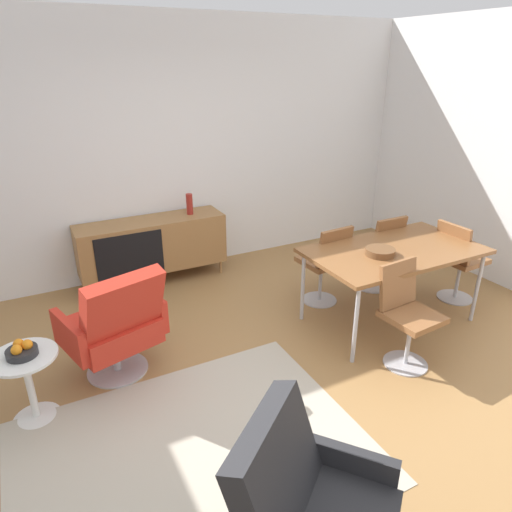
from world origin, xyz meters
TOP-DOWN VIEW (x-y plane):
  - ground_plane at (0.00, 0.00)m, footprint 8.32×8.32m
  - wall_back at (0.00, 2.60)m, footprint 6.80×0.12m
  - sideboard at (-0.24, 2.30)m, footprint 1.60×0.45m
  - vase_cobalt at (0.22, 2.30)m, footprint 0.07×0.07m
  - dining_table at (1.50, 0.41)m, footprint 1.60×0.90m
  - wooden_bowl_on_table at (1.28, 0.36)m, footprint 0.26×0.26m
  - dining_chair_back_right at (1.85, 0.96)m, footprint 0.40×0.43m
  - dining_chair_far_end at (2.39, 0.40)m, footprint 0.44×0.41m
  - dining_chair_front_left at (1.14, -0.15)m, footprint 0.43×0.45m
  - dining_chair_back_left at (1.15, 0.96)m, footprint 0.43×0.45m
  - lounge_chair_red at (-0.97, 0.74)m, footprint 0.83×0.79m
  - side_table_round at (-1.61, 0.53)m, footprint 0.44×0.44m
  - fruit_bowl at (-1.61, 0.53)m, footprint 0.20×0.20m
  - area_rug at (-0.74, -0.28)m, footprint 2.20×1.70m

SIDE VIEW (x-z plane):
  - ground_plane at x=0.00m, z-range 0.00..0.00m
  - area_rug at x=-0.74m, z-range 0.00..0.01m
  - side_table_round at x=-1.61m, z-range 0.06..0.58m
  - sideboard at x=-0.24m, z-range 0.08..0.80m
  - lounge_chair_red at x=-0.97m, z-range -0.01..0.94m
  - dining_chair_back_right at x=1.85m, z-range 0.04..0.90m
  - dining_chair_far_end at x=2.39m, z-range 0.04..0.90m
  - dining_chair_front_left at x=1.14m, z-range 0.04..0.90m
  - dining_chair_back_left at x=1.15m, z-range 0.04..0.90m
  - fruit_bowl at x=-1.61m, z-range 0.51..0.61m
  - dining_table at x=1.50m, z-range 0.33..1.07m
  - wooden_bowl_on_table at x=1.28m, z-range 0.74..0.80m
  - vase_cobalt at x=0.22m, z-range 0.72..0.95m
  - wall_back at x=0.00m, z-range 0.00..2.80m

